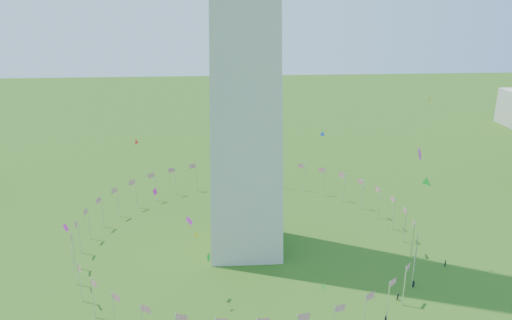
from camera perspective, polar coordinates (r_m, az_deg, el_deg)
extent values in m
cylinder|color=silver|center=(131.24, 16.68, -7.26)|extent=(0.24, 0.24, 9.00)
cylinder|color=silver|center=(136.89, 15.46, -6.00)|extent=(0.24, 0.24, 9.00)
cylinder|color=silver|center=(142.11, 13.91, -4.89)|extent=(0.24, 0.24, 9.00)
cylinder|color=silver|center=(146.80, 12.09, -3.95)|extent=(0.24, 0.24, 9.00)
cylinder|color=silver|center=(150.87, 10.05, -3.16)|extent=(0.24, 0.24, 9.00)
cylinder|color=silver|center=(154.25, 7.85, -2.52)|extent=(0.24, 0.24, 9.00)
cylinder|color=silver|center=(156.88, 5.51, -2.04)|extent=(0.24, 0.24, 9.00)
cylinder|color=silver|center=(158.73, 3.09, -1.72)|extent=(0.24, 0.24, 9.00)
cylinder|color=silver|center=(159.77, 0.62, -1.55)|extent=(0.24, 0.24, 9.00)
cylinder|color=silver|center=(159.97, -1.88, -1.53)|extent=(0.24, 0.24, 9.00)
cylinder|color=silver|center=(159.34, -4.37, -1.66)|extent=(0.24, 0.24, 9.00)
cylinder|color=silver|center=(157.89, -6.82, -1.95)|extent=(0.24, 0.24, 9.00)
cylinder|color=silver|center=(155.64, -9.19, -2.39)|extent=(0.24, 0.24, 9.00)
cylinder|color=silver|center=(152.62, -11.46, -2.98)|extent=(0.24, 0.24, 9.00)
cylinder|color=silver|center=(148.88, -13.57, -3.73)|extent=(0.24, 0.24, 9.00)
cylinder|color=silver|center=(144.49, -15.49, -4.62)|extent=(0.24, 0.24, 9.00)
cylinder|color=silver|center=(139.52, -17.17, -5.68)|extent=(0.24, 0.24, 9.00)
cylinder|color=silver|center=(134.07, -18.54, -6.88)|extent=(0.24, 0.24, 9.00)
cylinder|color=silver|center=(128.25, -19.54, -8.24)|extent=(0.24, 0.24, 9.00)
cylinder|color=silver|center=(122.21, -20.09, -9.73)|extent=(0.24, 0.24, 9.00)
cylinder|color=silver|center=(116.10, -20.11, -11.34)|extent=(0.24, 0.24, 9.00)
cylinder|color=silver|center=(110.11, -19.47, -13.05)|extent=(0.24, 0.24, 9.00)
cylinder|color=silver|center=(104.46, -18.10, -14.78)|extent=(0.24, 0.24, 9.00)
cylinder|color=silver|center=(99.41, -15.91, -16.46)|extent=(0.24, 0.24, 9.00)
cylinder|color=silver|center=(97.21, 12.26, -17.03)|extent=(0.24, 0.24, 9.00)
cylinder|color=silver|center=(101.88, 14.85, -15.38)|extent=(0.24, 0.24, 9.00)
cylinder|color=silver|center=(107.27, 16.59, -13.63)|extent=(0.24, 0.24, 9.00)
cylinder|color=silver|center=(113.12, 17.54, -11.89)|extent=(0.24, 0.24, 9.00)
cylinder|color=silver|center=(119.19, 17.81, -10.22)|extent=(0.24, 0.24, 9.00)
cylinder|color=silver|center=(125.29, 17.49, -8.67)|extent=(0.24, 0.24, 9.00)
imported|color=#262626|center=(110.50, 15.94, -14.80)|extent=(0.88, 0.75, 1.58)
imported|color=black|center=(115.76, 17.55, -13.31)|extent=(0.72, 0.50, 1.45)
imported|color=black|center=(103.12, 14.58, -17.29)|extent=(0.83, 0.70, 1.93)
imported|color=black|center=(125.31, 20.82, -10.98)|extent=(0.65, 0.73, 1.68)
plane|color=green|center=(104.23, 18.92, -2.39)|extent=(1.08, 2.28, 2.46)
plane|color=#CC2699|center=(74.26, 18.21, 0.63)|extent=(1.89, 1.00, 2.08)
plane|color=#CC2699|center=(89.59, -11.47, -3.57)|extent=(0.66, 1.28, 1.44)
plane|color=red|center=(117.56, -13.50, 2.02)|extent=(0.64, 1.49, 1.49)
plane|color=yellow|center=(98.62, -6.81, -8.53)|extent=(1.29, 0.30, 1.32)
plane|color=#CC2699|center=(88.06, -7.64, -6.90)|extent=(1.41, 1.54, 1.51)
plane|color=orange|center=(113.30, 19.19, 6.61)|extent=(0.76, 0.89, 1.17)
plane|color=green|center=(93.80, 7.79, -14.18)|extent=(0.72, 1.34, 1.48)
plane|color=green|center=(103.36, -5.44, -11.01)|extent=(1.23, 1.30, 1.78)
plane|color=#CC2699|center=(114.28, -20.91, -7.24)|extent=(1.62, 1.52, 1.47)
plane|color=blue|center=(107.72, 7.61, 2.94)|extent=(1.06, 0.52, 1.07)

